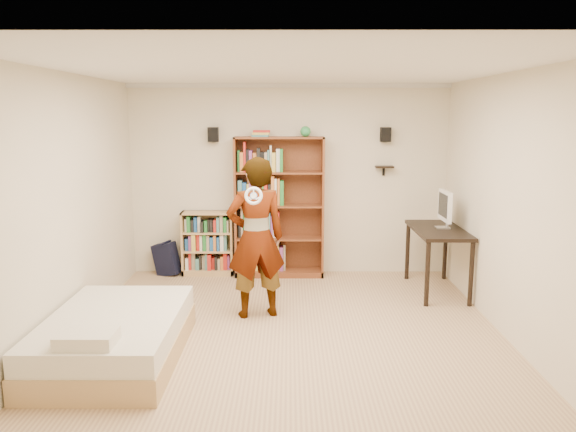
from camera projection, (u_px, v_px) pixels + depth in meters
The scene contains 14 objects.
ground at pixel (288, 338), 5.79m from camera, with size 4.50×5.00×0.01m, color tan.
room_shell at pixel (288, 168), 5.48m from camera, with size 4.52×5.02×2.71m.
crown_molding at pixel (288, 72), 5.31m from camera, with size 4.50×5.00×0.06m.
speaker_left at pixel (213, 135), 7.80m from camera, with size 0.14×0.12×0.20m, color black.
speaker_right at pixel (386, 135), 7.79m from camera, with size 0.14×0.12×0.20m, color black.
wall_shelf at pixel (384, 167), 7.88m from camera, with size 0.25×0.16×0.03m, color black.
tall_bookshelf at pixel (279, 207), 7.90m from camera, with size 1.25×0.36×1.97m, color brown, non-canonical shape.
low_bookshelf at pixel (208, 243), 8.04m from camera, with size 0.73×0.27×0.91m, color tan, non-canonical shape.
computer_desk at pixel (437, 260), 7.25m from camera, with size 0.61×1.23×0.84m, color black, non-canonical shape.
imac at pixel (443, 210), 7.16m from camera, with size 0.10×0.48×0.48m, color white, non-canonical shape.
daybed at pixel (115, 331), 5.26m from camera, with size 1.20×1.85×0.54m, color white, non-canonical shape.
person at pixel (256, 238), 6.29m from camera, with size 0.66×0.44×1.82m, color black.
wii_wheel at pixel (254, 196), 5.86m from camera, with size 0.19×0.19×0.03m, color white.
navy_bag at pixel (166, 258), 8.05m from camera, with size 0.35×0.23×0.48m, color black, non-canonical shape.
Camera 1 is at (0.01, -5.47, 2.28)m, focal length 35.00 mm.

